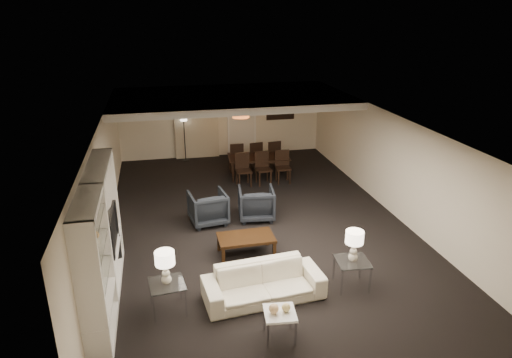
{
  "coord_description": "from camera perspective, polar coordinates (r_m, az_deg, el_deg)",
  "views": [
    {
      "loc": [
        -2.22,
        -9.97,
        4.97
      ],
      "look_at": [
        0.0,
        0.0,
        1.1
      ],
      "focal_mm": 32.0,
      "sensor_mm": 36.0,
      "label": 1
    }
  ],
  "objects": [
    {
      "name": "table_lamp_right",
      "position": [
        8.63,
        12.13,
        -8.21
      ],
      "size": [
        0.36,
        0.36,
        0.61
      ],
      "primitive_type": null,
      "rotation": [
        0.0,
        0.0,
        -0.07
      ],
      "color": "beige",
      "rests_on": "side_table_right"
    },
    {
      "name": "wall_front",
      "position": [
        6.22,
        11.53,
        -16.43
      ],
      "size": [
        7.0,
        0.02,
        2.5
      ],
      "primitive_type": "cube",
      "color": "beige",
      "rests_on": "ground"
    },
    {
      "name": "dining_table",
      "position": [
        14.12,
        0.34,
        1.55
      ],
      "size": [
        1.93,
        1.17,
        0.65
      ],
      "primitive_type": "imported",
      "rotation": [
        0.0,
        0.0,
        -0.08
      ],
      "color": "black",
      "rests_on": "floor"
    },
    {
      "name": "floor",
      "position": [
        11.36,
        0.0,
        -5.2
      ],
      "size": [
        11.0,
        11.0,
        0.0
      ],
      "primitive_type": "plane",
      "color": "black",
      "rests_on": "ground"
    },
    {
      "name": "chair_fr",
      "position": [
        14.81,
        2.05,
        3.1
      ],
      "size": [
        0.5,
        0.5,
        0.97
      ],
      "primitive_type": null,
      "rotation": [
        0.0,
        0.0,
        3.26
      ],
      "color": "black",
      "rests_on": "floor"
    },
    {
      "name": "ceiling",
      "position": [
        10.51,
        0.0,
        7.16
      ],
      "size": [
        7.0,
        11.0,
        0.02
      ],
      "primitive_type": "cube",
      "color": "silver",
      "rests_on": "ground"
    },
    {
      "name": "floor_lamp",
      "position": [
        15.7,
        -8.92,
        5.11
      ],
      "size": [
        0.25,
        0.25,
        1.61
      ],
      "primitive_type": null,
      "rotation": [
        0.0,
        0.0,
        0.1
      ],
      "color": "black",
      "rests_on": "floor"
    },
    {
      "name": "gold_gourd_b",
      "position": [
        7.42,
        3.79,
        -15.73
      ],
      "size": [
        0.14,
        0.14,
        0.14
      ],
      "primitive_type": "sphere",
      "color": "#DFC776",
      "rests_on": "marble_table"
    },
    {
      "name": "floor_speaker",
      "position": [
        9.77,
        -17.01,
        -7.36
      ],
      "size": [
        0.15,
        0.15,
        1.03
      ],
      "primitive_type": "cube",
      "rotation": [
        0.0,
        0.0,
        0.39
      ],
      "color": "black",
      "rests_on": "floor"
    },
    {
      "name": "curtains",
      "position": [
        15.9,
        -7.48,
        6.85
      ],
      "size": [
        1.5,
        0.12,
        2.4
      ],
      "primitive_type": "cube",
      "color": "beige",
      "rests_on": "wall_back"
    },
    {
      "name": "sofa",
      "position": [
        8.41,
        0.95,
        -12.85
      ],
      "size": [
        2.22,
        1.03,
        0.63
      ],
      "primitive_type": "imported",
      "rotation": [
        0.0,
        0.0,
        0.09
      ],
      "color": "beige",
      "rests_on": "floor"
    },
    {
      "name": "armchair_left",
      "position": [
        11.14,
        -6.02,
        -3.58
      ],
      "size": [
        0.97,
        0.99,
        0.8
      ],
      "primitive_type": "imported",
      "rotation": [
        0.0,
        0.0,
        3.28
      ],
      "color": "black",
      "rests_on": "floor"
    },
    {
      "name": "wall_right",
      "position": [
        12.08,
        16.44,
        1.94
      ],
      "size": [
        0.02,
        11.0,
        2.5
      ],
      "primitive_type": "cube",
      "color": "beige",
      "rests_on": "ground"
    },
    {
      "name": "wall_back",
      "position": [
        16.07,
        -4.29,
        7.3
      ],
      "size": [
        7.0,
        0.02,
        2.5
      ],
      "primitive_type": "cube",
      "color": "beige",
      "rests_on": "ground"
    },
    {
      "name": "side_table_right",
      "position": [
        8.92,
        11.85,
        -11.48
      ],
      "size": [
        0.65,
        0.65,
        0.55
      ],
      "primitive_type": null,
      "rotation": [
        0.0,
        0.0,
        -0.1
      ],
      "color": "silver",
      "rests_on": "floor"
    },
    {
      "name": "gold_gourd_a",
      "position": [
        7.37,
        2.23,
        -15.89
      ],
      "size": [
        0.16,
        0.16,
        0.16
      ],
      "primitive_type": "sphere",
      "color": "#DFB076",
      "rests_on": "marble_table"
    },
    {
      "name": "pendant_light",
      "position": [
        14.04,
        -1.92,
        8.19
      ],
      "size": [
        0.52,
        0.52,
        0.24
      ],
      "primitive_type": "cylinder",
      "color": "#D8591E",
      "rests_on": "ceiling_soffit"
    },
    {
      "name": "chair_fm",
      "position": [
        14.68,
        -0.22,
        2.95
      ],
      "size": [
        0.5,
        0.5,
        0.97
      ],
      "primitive_type": null,
      "rotation": [
        0.0,
        0.0,
        3.27
      ],
      "color": "black",
      "rests_on": "floor"
    },
    {
      "name": "media_unit",
      "position": [
        8.36,
        -18.77,
        -7.44
      ],
      "size": [
        0.38,
        3.4,
        2.35
      ],
      "primitive_type": null,
      "color": "white",
      "rests_on": "wall_left"
    },
    {
      "name": "chair_nr",
      "position": [
        13.62,
        3.41,
        1.48
      ],
      "size": [
        0.47,
        0.47,
        0.97
      ],
      "primitive_type": null,
      "rotation": [
        0.0,
        0.0,
        -0.06
      ],
      "color": "black",
      "rests_on": "floor"
    },
    {
      "name": "television",
      "position": [
        8.96,
        -18.15,
        -6.01
      ],
      "size": [
        1.18,
        0.15,
        0.68
      ],
      "primitive_type": "imported",
      "rotation": [
        0.0,
        0.0,
        1.57
      ],
      "color": "black",
      "rests_on": "media_unit"
    },
    {
      "name": "chair_nl",
      "position": [
        13.36,
        -1.55,
        1.11
      ],
      "size": [
        0.47,
        0.47,
        0.97
      ],
      "primitive_type": null,
      "rotation": [
        0.0,
        0.0,
        0.06
      ],
      "color": "black",
      "rests_on": "floor"
    },
    {
      "name": "vase_amber",
      "position": [
        7.61,
        -19.58,
        -6.51
      ],
      "size": [
        0.15,
        0.15,
        0.16
      ],
      "primitive_type": "imported",
      "color": "#B57F3C",
      "rests_on": "media_unit"
    },
    {
      "name": "chair_fl",
      "position": [
        14.57,
        -2.53,
        2.79
      ],
      "size": [
        0.45,
        0.45,
        0.97
      ],
      "primitive_type": null,
      "rotation": [
        0.0,
        0.0,
        3.15
      ],
      "color": "black",
      "rests_on": "floor"
    },
    {
      "name": "door",
      "position": [
        16.2,
        -1.79,
        6.73
      ],
      "size": [
        0.9,
        0.05,
        2.1
      ],
      "primitive_type": "cube",
      "color": "silver",
      "rests_on": "wall_back"
    },
    {
      "name": "armchair_right",
      "position": [
        11.32,
        0.03,
        -3.06
      ],
      "size": [
        0.96,
        0.98,
        0.8
      ],
      "primitive_type": "imported",
      "rotation": [
        0.0,
        0.0,
        3.02
      ],
      "color": "black",
      "rests_on": "floor"
    },
    {
      "name": "painting",
      "position": [
        16.38,
        3.06,
        8.67
      ],
      "size": [
        0.95,
        0.04,
        0.65
      ],
      "primitive_type": "cube",
      "color": "#142D38",
      "rests_on": "wall_back"
    },
    {
      "name": "ceiling_soffit",
      "position": [
        13.89,
        -3.18,
        10.05
      ],
      "size": [
        7.0,
        4.0,
        0.2
      ],
      "primitive_type": "cube",
      "color": "silver",
      "rests_on": "ceiling"
    },
    {
      "name": "coffee_table",
      "position": [
        9.8,
        -1.25,
        -8.29
      ],
      "size": [
        1.19,
        0.7,
        0.42
      ],
      "primitive_type": null,
      "rotation": [
        0.0,
        0.0,
        0.01
      ],
      "color": "black",
      "rests_on": "floor"
    },
    {
      "name": "chair_nm",
      "position": [
        13.48,
        0.96,
        1.3
      ],
      "size": [
        0.48,
        0.48,
        0.97
      ],
      "primitive_type": null,
      "rotation": [
        0.0,
        0.0,
        0.06
      ],
      "color": "black",
      "rests_on": "floor"
    },
    {
      "name": "wall_left",
      "position": [
        10.72,
        -18.59,
        -0.69
      ],
      "size": [
        0.02,
        11.0,
        2.5
      ],
      "primitive_type": "cube",
      "color": "beige",
      "rests_on": "ground"
    },
    {
      "name": "marble_table",
      "position": [
        7.59,
        2.97,
        -17.76
      ],
      "size": [
        0.54,
        0.54,
        0.49
      ],
      "primitive_type": null,
      "rotation": [
        0.0,
        0.0,
        -0.11
      ],
      "color": "white",
      "rests_on": "floor"
    },
    {
      "name": "vase_blue",
      "position": [
        7.25,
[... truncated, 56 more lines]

